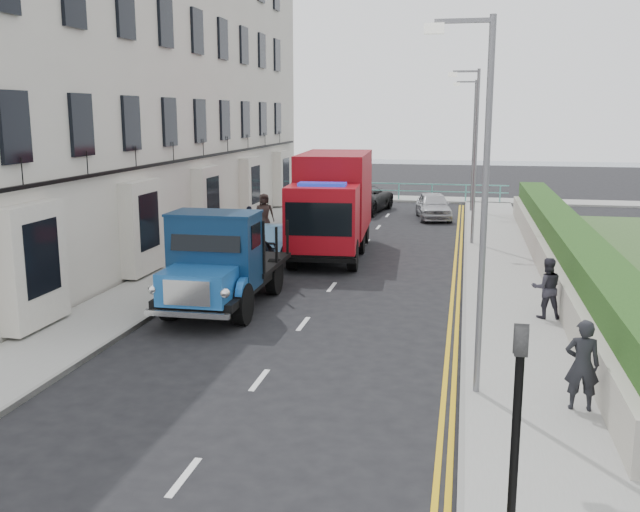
{
  "coord_description": "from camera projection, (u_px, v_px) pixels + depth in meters",
  "views": [
    {
      "loc": [
        3.94,
        -15.15,
        5.35
      ],
      "look_at": [
        0.04,
        3.95,
        1.4
      ],
      "focal_mm": 40.0,
      "sensor_mm": 36.0,
      "label": 1
    }
  ],
  "objects": [
    {
      "name": "ground",
      "position": [
        284.0,
        349.0,
        16.38
      ],
      "size": [
        120.0,
        120.0,
        0.0
      ],
      "primitive_type": "plane",
      "color": "black",
      "rests_on": "ground"
    },
    {
      "name": "lamp_near",
      "position": [
        478.0,
        188.0,
        12.85
      ],
      "size": [
        1.23,
        0.18,
        7.0
      ],
      "color": "slate",
      "rests_on": "ground"
    },
    {
      "name": "seafront_car_left",
      "position": [
        362.0,
        198.0,
        38.78
      ],
      "size": [
        3.31,
        5.78,
        1.52
      ],
      "primitive_type": "imported",
      "rotation": [
        0.0,
        0.0,
        2.99
      ],
      "color": "black",
      "rests_on": "ground"
    },
    {
      "name": "pedestrian_east_far",
      "position": [
        547.0,
        288.0,
        18.29
      ],
      "size": [
        0.85,
        0.7,
        1.58
      ],
      "primitive_type": "imported",
      "rotation": [
        0.0,
        0.0,
        3.29
      ],
      "color": "#2E2C35",
      "rests_on": "pavement_east"
    },
    {
      "name": "traffic_signal",
      "position": [
        517.0,
        414.0,
        7.87
      ],
      "size": [
        0.16,
        0.2,
        3.1
      ],
      "color": "black",
      "rests_on": "ground"
    },
    {
      "name": "pedestrian_east_near",
      "position": [
        582.0,
        365.0,
        12.61
      ],
      "size": [
        0.62,
        0.42,
        1.67
      ],
      "primitive_type": "imported",
      "rotation": [
        0.0,
        0.0,
        3.11
      ],
      "color": "black",
      "rests_on": "pavement_east"
    },
    {
      "name": "terrace_west",
      "position": [
        138.0,
        67.0,
        29.3
      ],
      "size": [
        6.31,
        30.2,
        14.25
      ],
      "color": "silver",
      "rests_on": "ground"
    },
    {
      "name": "parked_car_front",
      "position": [
        245.0,
        260.0,
        23.01
      ],
      "size": [
        1.58,
        3.83,
        1.3
      ],
      "primitive_type": "imported",
      "rotation": [
        0.0,
        0.0,
        0.01
      ],
      "color": "black",
      "rests_on": "ground"
    },
    {
      "name": "pavement_west",
      "position": [
        207.0,
        259.0,
        26.03
      ],
      "size": [
        2.4,
        38.0,
        0.12
      ],
      "primitive_type": "cube",
      "color": "gray",
      "rests_on": "ground"
    },
    {
      "name": "seafront_car_right",
      "position": [
        433.0,
        206.0,
        36.21
      ],
      "size": [
        2.19,
        4.16,
        1.35
      ],
      "primitive_type": "imported",
      "rotation": [
        0.0,
        0.0,
        0.16
      ],
      "color": "#B0B1B6",
      "rests_on": "ground"
    },
    {
      "name": "pedestrian_west_near",
      "position": [
        250.0,
        226.0,
        28.34
      ],
      "size": [
        0.99,
        0.63,
        1.57
      ],
      "primitive_type": "imported",
      "rotation": [
        0.0,
        0.0,
        3.44
      ],
      "color": "#1D2134",
      "rests_on": "pavement_west"
    },
    {
      "name": "lamp_far",
      "position": [
        471.0,
        138.0,
        37.82
      ],
      "size": [
        1.23,
        0.18,
        7.0
      ],
      "color": "slate",
      "rests_on": "ground"
    },
    {
      "name": "parked_car_mid",
      "position": [
        272.0,
        244.0,
        25.97
      ],
      "size": [
        1.56,
        3.94,
        1.28
      ],
      "primitive_type": "imported",
      "rotation": [
        0.0,
        0.0,
        0.05
      ],
      "color": "#65A5DA",
      "rests_on": "ground"
    },
    {
      "name": "promenade",
      "position": [
        400.0,
        199.0,
        44.22
      ],
      "size": [
        30.0,
        2.5,
        0.12
      ],
      "primitive_type": "cube",
      "color": "gray",
      "rests_on": "ground"
    },
    {
      "name": "red_lorry",
      "position": [
        332.0,
        201.0,
        26.97
      ],
      "size": [
        2.92,
        7.41,
        3.81
      ],
      "rotation": [
        0.0,
        0.0,
        0.06
      ],
      "color": "black",
      "rests_on": "ground"
    },
    {
      "name": "bedford_lorry",
      "position": [
        218.0,
        267.0,
        19.13
      ],
      "size": [
        2.38,
        5.81,
        2.72
      ],
      "rotation": [
        0.0,
        0.0,
        0.01
      ],
      "color": "black",
      "rests_on": "ground"
    },
    {
      "name": "seafront_railing",
      "position": [
        399.0,
        192.0,
        43.35
      ],
      "size": [
        13.0,
        0.08,
        1.11
      ],
      "color": "#59B2A5",
      "rests_on": "ground"
    },
    {
      "name": "pavement_east",
      "position": [
        503.0,
        272.0,
        23.98
      ],
      "size": [
        2.6,
        38.0,
        0.12
      ],
      "primitive_type": "cube",
      "color": "gray",
      "rests_on": "ground"
    },
    {
      "name": "parked_car_rear",
      "position": [
        317.0,
        210.0,
        34.1
      ],
      "size": [
        2.55,
        5.18,
        1.45
      ],
      "primitive_type": "imported",
      "rotation": [
        0.0,
        0.0,
        0.11
      ],
      "color": "#B9B8BD",
      "rests_on": "ground"
    },
    {
      "name": "pedestrian_west_far",
      "position": [
        264.0,
        214.0,
        30.85
      ],
      "size": [
        1.02,
        0.85,
        1.78
      ],
      "primitive_type": "imported",
      "rotation": [
        0.0,
        0.0,
        0.38
      ],
      "color": "#362A27",
      "rests_on": "pavement_west"
    },
    {
      "name": "sea_plane",
      "position": [
        427.0,
        164.0,
        74.0
      ],
      "size": [
        120.0,
        120.0,
        0.0
      ],
      "primitive_type": "plane",
      "color": "slate",
      "rests_on": "ground"
    },
    {
      "name": "lamp_mid",
      "position": [
        473.0,
        147.0,
        28.22
      ],
      "size": [
        1.23,
        0.18,
        7.0
      ],
      "color": "slate",
      "rests_on": "ground"
    },
    {
      "name": "garden_east",
      "position": [
        564.0,
        250.0,
        23.43
      ],
      "size": [
        1.45,
        28.0,
        1.75
      ],
      "color": "#B2AD9E",
      "rests_on": "ground"
    }
  ]
}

